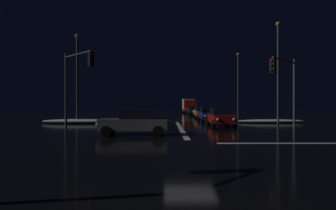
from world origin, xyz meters
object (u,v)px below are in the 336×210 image
at_px(box_truck, 189,105).
at_px(traffic_signal_ne, 285,79).
at_px(sedan_black, 195,111).
at_px(sedan_white, 200,112).
at_px(sedan_orange, 203,113).
at_px(traffic_signal_nw, 76,75).
at_px(sedan_green, 193,110).
at_px(streetlamp_right_far, 238,80).
at_px(sedan_gray_crossing, 134,122).
at_px(streetlamp_right_near, 278,66).
at_px(sedan_red, 221,117).
at_px(sedan_blue, 209,114).
at_px(streetlamp_left_near, 77,72).

height_order(box_truck, traffic_signal_ne, traffic_signal_ne).
bearing_deg(sedan_black, sedan_white, -87.60).
relative_size(sedan_orange, traffic_signal_nw, 0.71).
bearing_deg(sedan_green, traffic_signal_ne, -82.83).
bearing_deg(traffic_signal_nw, sedan_green, 69.78).
height_order(sedan_green, traffic_signal_ne, traffic_signal_ne).
relative_size(sedan_white, streetlamp_right_far, 0.43).
xyz_separation_m(sedan_gray_crossing, streetlamp_right_far, (13.25, 26.73, 4.90)).
relative_size(sedan_orange, streetlamp_right_near, 0.42).
relative_size(sedan_orange, traffic_signal_ne, 0.77).
distance_m(box_truck, traffic_signal_ne, 40.10).
distance_m(streetlamp_right_far, streetlamp_right_near, 16.00).
bearing_deg(sedan_orange, sedan_red, -90.37).
bearing_deg(sedan_white, traffic_signal_nw, -119.69).
bearing_deg(sedan_gray_crossing, sedan_green, 79.20).
bearing_deg(traffic_signal_nw, sedan_red, 13.25).
height_order(sedan_blue, sedan_green, same).
bearing_deg(streetlamp_right_near, sedan_orange, 123.34).
xyz_separation_m(sedan_green, box_truck, (-0.24, 6.76, 0.91)).
height_order(sedan_gray_crossing, streetlamp_left_near, streetlamp_left_near).
height_order(traffic_signal_ne, streetlamp_right_far, streetlamp_right_far).
height_order(sedan_red, sedan_orange, same).
bearing_deg(traffic_signal_nw, sedan_black, 66.17).
distance_m(sedan_gray_crossing, streetlamp_right_near, 17.77).
distance_m(sedan_orange, traffic_signal_ne, 17.03).
relative_size(traffic_signal_ne, streetlamp_right_near, 0.55).
bearing_deg(streetlamp_left_near, sedan_white, 46.78).
bearing_deg(traffic_signal_ne, traffic_signal_nw, 179.76).
xyz_separation_m(sedan_red, sedan_orange, (0.09, 13.30, 0.00)).
relative_size(sedan_blue, streetlamp_right_near, 0.42).
height_order(traffic_signal_ne, streetlamp_right_near, streetlamp_right_near).
bearing_deg(sedan_red, streetlamp_right_near, 29.33).
relative_size(sedan_black, traffic_signal_nw, 0.71).
bearing_deg(sedan_red, streetlamp_right_far, 71.80).
bearing_deg(traffic_signal_ne, sedan_orange, 105.20).
bearing_deg(traffic_signal_ne, streetlamp_left_near, 160.41).
bearing_deg(box_truck, traffic_signal_nw, -106.68).
height_order(sedan_orange, sedan_green, same).
distance_m(sedan_green, box_truck, 6.82).
bearing_deg(sedan_red, sedan_black, 89.60).
distance_m(sedan_red, traffic_signal_ne, 6.15).
bearing_deg(traffic_signal_ne, sedan_red, 147.47).
bearing_deg(streetlamp_right_near, sedan_red, -150.67).
height_order(sedan_gray_crossing, traffic_signal_ne, traffic_signal_ne).
relative_size(sedan_gray_crossing, streetlamp_right_near, 0.42).
bearing_deg(sedan_red, sedan_gray_crossing, -133.74).
xyz_separation_m(sedan_blue, sedan_orange, (0.15, 6.51, 0.00)).
relative_size(sedan_green, box_truck, 0.52).
bearing_deg(sedan_red, sedan_green, 89.40).
relative_size(traffic_signal_ne, streetlamp_right_far, 0.57).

